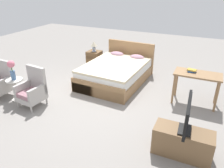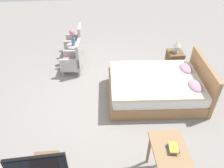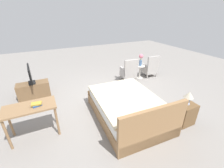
% 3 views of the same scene
% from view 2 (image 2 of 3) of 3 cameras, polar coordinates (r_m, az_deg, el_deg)
% --- Properties ---
extents(ground_plane, '(16.00, 16.00, 0.00)m').
position_cam_2_polar(ground_plane, '(5.20, -0.67, -4.72)').
color(ground_plane, gray).
extents(bed, '(1.65, 2.26, 0.96)m').
position_cam_2_polar(bed, '(5.26, 11.78, -0.86)').
color(bed, '#997047').
rests_on(bed, ground_plane).
extents(armchair_by_window_left, '(0.57, 0.57, 0.92)m').
position_cam_2_polar(armchair_by_window_left, '(7.01, -9.51, 10.67)').
color(armchair_by_window_left, '#ADA8A3').
rests_on(armchair_by_window_left, ground_plane).
extents(armchair_by_window_right, '(0.60, 0.60, 0.92)m').
position_cam_2_polar(armchair_by_window_right, '(6.09, -10.02, 6.13)').
color(armchair_by_window_right, '#ADA8A3').
rests_on(armchair_by_window_right, ground_plane).
extents(side_table, '(0.40, 0.40, 0.56)m').
position_cam_2_polar(side_table, '(6.56, -9.77, 8.39)').
color(side_table, beige).
rests_on(side_table, ground_plane).
extents(flower_vase, '(0.17, 0.17, 0.48)m').
position_cam_2_polar(flower_vase, '(6.34, -10.25, 12.31)').
color(flower_vase, '#4C709E').
rests_on(flower_vase, side_table).
extents(nightstand, '(0.44, 0.41, 0.56)m').
position_cam_2_polar(nightstand, '(6.39, 15.90, 5.84)').
color(nightstand, brown).
rests_on(nightstand, ground_plane).
extents(table_lamp, '(0.22, 0.22, 0.33)m').
position_cam_2_polar(table_lamp, '(6.16, 16.69, 9.74)').
color(table_lamp, '#9EADC6').
rests_on(table_lamp, nightstand).
extents(vanity_desk, '(1.04, 0.52, 0.78)m').
position_cam_2_polar(vanity_desk, '(3.49, 15.43, -19.34)').
color(vanity_desk, '#8E6B47').
rests_on(vanity_desk, ground_plane).
extents(book_stack, '(0.21, 0.17, 0.07)m').
position_cam_2_polar(book_stack, '(3.46, 15.68, -15.83)').
color(book_stack, '#284C8E').
rests_on(book_stack, vanity_desk).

